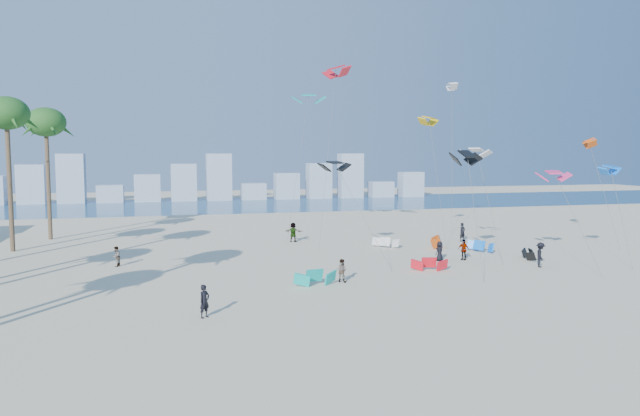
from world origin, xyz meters
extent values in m
plane|color=beige|center=(0.00, 0.00, 0.00)|extent=(220.00, 220.00, 0.00)
plane|color=navy|center=(0.00, 72.00, 0.01)|extent=(220.00, 220.00, 0.00)
imported|color=black|center=(-6.26, 4.39, 0.87)|extent=(0.76, 0.73, 1.75)
imported|color=gray|center=(3.15, 10.88, 0.77)|extent=(0.95, 0.93, 1.55)
imported|color=black|center=(12.93, 16.36, 0.78)|extent=(0.91, 0.81, 1.57)
imported|color=gray|center=(14.96, 16.23, 0.84)|extent=(0.91, 1.03, 1.67)
imported|color=black|center=(19.10, 12.04, 0.94)|extent=(1.19, 1.40, 1.88)
imported|color=gray|center=(3.79, 29.27, 0.94)|extent=(1.79, 1.36, 1.88)
imported|color=black|center=(19.75, 25.43, 0.90)|extent=(0.75, 0.59, 1.81)
imported|color=gray|center=(-11.80, 20.39, 0.77)|extent=(0.74, 0.86, 1.53)
cylinder|color=#595959|center=(6.40, 16.32, 3.91)|extent=(2.70, 5.88, 7.84)
cylinder|color=#595959|center=(17.21, 16.32, 4.42)|extent=(0.74, 5.85, 8.86)
cylinder|color=#595959|center=(25.05, 10.76, 3.77)|extent=(0.20, 3.04, 7.56)
cylinder|color=#595959|center=(6.14, 25.32, 8.18)|extent=(2.43, 3.06, 16.37)
cylinder|color=#595959|center=(16.49, 24.38, 5.98)|extent=(0.52, 5.25, 11.98)
cylinder|color=#595959|center=(20.84, 10.29, 3.55)|extent=(0.19, 5.59, 7.12)
cylinder|color=#595959|center=(4.74, 31.30, 7.18)|extent=(2.73, 2.22, 14.37)
cylinder|color=#595959|center=(30.61, 19.30, 4.89)|extent=(0.24, 4.46, 9.80)
cylinder|color=#595959|center=(12.85, 10.74, 4.25)|extent=(1.21, 4.89, 8.51)
cylinder|color=#595959|center=(21.46, 31.31, 7.99)|extent=(1.08, 2.79, 15.98)
cylinder|color=brown|center=(-21.09, 30.00, 5.98)|extent=(0.40, 0.40, 11.97)
ellipsoid|color=#1E551E|center=(-21.09, 30.00, 11.97)|extent=(3.80, 3.80, 2.85)
cylinder|color=brown|center=(-19.21, 37.00, 5.78)|extent=(0.40, 0.40, 11.57)
ellipsoid|color=#1E551E|center=(-19.21, 37.00, 11.57)|extent=(3.80, 3.80, 2.85)
cube|color=#9EADBF|center=(-29.60, 82.00, 3.30)|extent=(4.40, 3.00, 6.60)
cube|color=#9EADBF|center=(-23.40, 82.00, 4.20)|extent=(4.40, 3.00, 8.40)
cube|color=#9EADBF|center=(-17.20, 82.00, 1.50)|extent=(4.40, 3.00, 3.00)
cube|color=#9EADBF|center=(-11.00, 82.00, 2.40)|extent=(4.40, 3.00, 4.80)
cube|color=#9EADBF|center=(-4.80, 82.00, 3.30)|extent=(4.40, 3.00, 6.60)
cube|color=#9EADBF|center=(1.40, 82.00, 4.20)|extent=(4.40, 3.00, 8.40)
cube|color=#9EADBF|center=(7.60, 82.00, 1.50)|extent=(4.40, 3.00, 3.00)
cube|color=#9EADBF|center=(13.80, 82.00, 2.40)|extent=(4.40, 3.00, 4.80)
cube|color=#9EADBF|center=(20.00, 82.00, 3.30)|extent=(4.40, 3.00, 6.60)
cube|color=#9EADBF|center=(26.20, 82.00, 4.20)|extent=(4.40, 3.00, 8.40)
cube|color=#9EADBF|center=(32.40, 82.00, 1.50)|extent=(4.40, 3.00, 3.00)
cube|color=#9EADBF|center=(38.60, 82.00, 2.40)|extent=(4.40, 3.00, 4.80)
camera|label=1|loc=(-8.15, -26.76, 8.61)|focal=33.61mm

